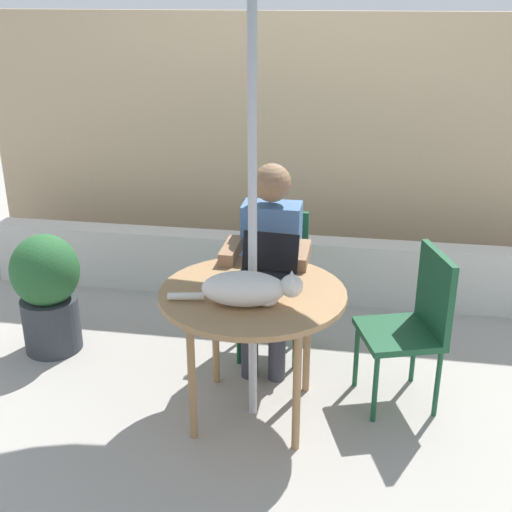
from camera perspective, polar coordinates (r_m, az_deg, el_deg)
name	(u,v)px	position (r m, az deg, el deg)	size (l,w,h in m)	color
ground_plane	(253,412)	(3.67, -0.27, -13.29)	(14.00, 14.00, 0.00)	gray
fence_back	(299,147)	(5.16, 3.69, 9.35)	(4.97, 0.08, 1.98)	tan
planter_wall_low	(287,268)	(4.84, 2.72, -1.00)	(4.47, 0.20, 0.45)	beige
patio_table	(253,303)	(3.34, -0.29, -4.08)	(0.94, 0.94, 0.72)	#9E754C
chair_occupied	(273,272)	(4.06, 1.51, -1.40)	(0.40, 0.40, 0.87)	#194C2D
chair_empty	(415,317)	(3.62, 13.59, -5.17)	(0.50, 0.50, 0.87)	#194C2D
person_seated	(270,256)	(3.85, 1.20, 0.01)	(0.48, 0.48, 1.21)	#4C72A5
laptop	(268,264)	(3.46, 1.05, -0.74)	(0.32, 0.28, 0.21)	black
cat	(249,289)	(3.13, -0.63, -2.88)	(0.65, 0.24, 0.17)	silver
potted_plant_near_fence	(47,290)	(4.26, -17.55, -2.79)	(0.42, 0.42, 0.76)	#33383D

